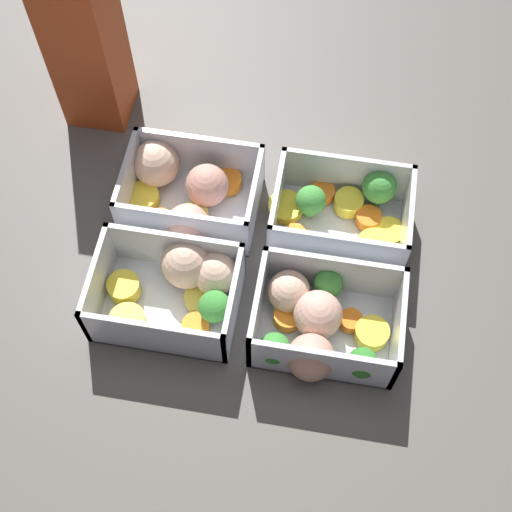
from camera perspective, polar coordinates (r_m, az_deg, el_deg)
The scene contains 6 objects.
ground_plane at distance 0.71m, azimuth 0.00°, elevation -0.81°, with size 4.00×4.00×0.00m, color #56514C.
container_near_left at distance 0.68m, azimuth -5.99°, elevation -2.38°, with size 0.14×0.12×0.06m.
container_near_right at distance 0.66m, azimuth 4.96°, elevation -5.37°, with size 0.13×0.12×0.06m.
container_far_left at distance 0.73m, azimuth -5.72°, elevation 5.15°, with size 0.15×0.13×0.06m.
container_far_right at distance 0.73m, azimuth 6.99°, elevation 3.46°, with size 0.15×0.10×0.06m.
juice_carton at distance 0.78m, azimuth -13.42°, elevation 16.14°, with size 0.07×0.07×0.20m.
Camera 1 is at (0.06, -0.33, 0.63)m, focal length 50.00 mm.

